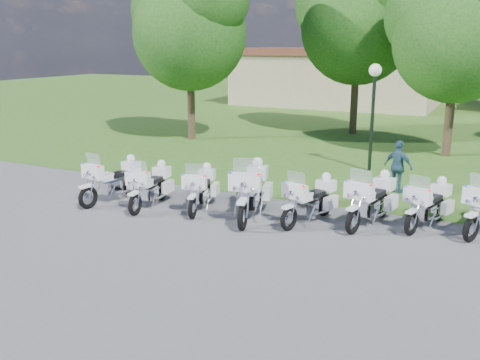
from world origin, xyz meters
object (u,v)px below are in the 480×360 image
at_px(bystander_c, 398,167).
at_px(motorcycle_1, 151,185).
at_px(motorcycle_2, 201,188).
at_px(motorcycle_3, 252,190).
at_px(lamp_post, 374,90).
at_px(motorcycle_0, 114,179).
at_px(motorcycle_4, 311,199).
at_px(motorcycle_5, 372,199).
at_px(motorcycle_6, 429,203).

bearing_deg(bystander_c, motorcycle_1, 59.37).
relative_size(motorcycle_1, motorcycle_2, 1.04).
distance_m(motorcycle_3, lamp_post, 7.14).
height_order(motorcycle_0, motorcycle_1, motorcycle_0).
relative_size(motorcycle_0, motorcycle_4, 1.08).
xyz_separation_m(motorcycle_3, bystander_c, (2.99, 4.13, 0.07)).
relative_size(motorcycle_4, motorcycle_5, 0.91).
bearing_deg(motorcycle_0, motorcycle_6, -160.32).
relative_size(motorcycle_1, motorcycle_4, 1.03).
bearing_deg(motorcycle_5, motorcycle_6, -149.59).
distance_m(motorcycle_1, motorcycle_3, 2.96).
xyz_separation_m(motorcycle_0, motorcycle_3, (4.22, 0.44, 0.09)).
distance_m(motorcycle_0, lamp_post, 9.40).
distance_m(motorcycle_0, motorcycle_4, 5.80).
height_order(motorcycle_3, motorcycle_6, motorcycle_3).
height_order(motorcycle_3, bystander_c, motorcycle_3).
height_order(motorcycle_1, motorcycle_4, motorcycle_1).
bearing_deg(motorcycle_0, motorcycle_3, -165.71).
relative_size(motorcycle_1, bystander_c, 1.34).
xyz_separation_m(motorcycle_3, motorcycle_5, (2.96, 0.82, -0.08)).
distance_m(motorcycle_6, lamp_post, 6.44).
distance_m(motorcycle_4, bystander_c, 4.10).
distance_m(motorcycle_0, motorcycle_3, 4.24).
relative_size(motorcycle_1, motorcycle_3, 0.84).
bearing_deg(bystander_c, motorcycle_0, 54.34).
height_order(motorcycle_5, lamp_post, lamp_post).
xyz_separation_m(motorcycle_3, lamp_post, (1.56, 6.63, 2.15)).
bearing_deg(motorcycle_3, motorcycle_4, 177.37).
distance_m(motorcycle_1, bystander_c, 7.46).
distance_m(motorcycle_3, motorcycle_5, 3.07).
height_order(motorcycle_0, motorcycle_2, motorcycle_0).
bearing_deg(motorcycle_6, motorcycle_2, 29.16).
distance_m(motorcycle_0, motorcycle_6, 8.67).
bearing_deg(lamp_post, motorcycle_3, -103.24).
distance_m(motorcycle_2, motorcycle_6, 5.96).
bearing_deg(bystander_c, motorcycle_2, 64.28).
relative_size(motorcycle_0, motorcycle_2, 1.09).
bearing_deg(motorcycle_6, motorcycle_0, 28.33).
height_order(motorcycle_5, motorcycle_6, motorcycle_5).
height_order(motorcycle_2, motorcycle_6, motorcycle_6).
height_order(motorcycle_1, motorcycle_2, motorcycle_1).
bearing_deg(motorcycle_6, motorcycle_4, 36.21).
height_order(motorcycle_5, bystander_c, bystander_c).
relative_size(motorcycle_2, lamp_post, 0.55).
xyz_separation_m(motorcycle_0, motorcycle_1, (1.29, 0.04, -0.03)).
distance_m(motorcycle_2, motorcycle_3, 1.54).
bearing_deg(motorcycle_4, motorcycle_1, 25.23).
height_order(motorcycle_2, lamp_post, lamp_post).
bearing_deg(motorcycle_5, motorcycle_3, 27.64).
bearing_deg(motorcycle_5, motorcycle_4, 32.08).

